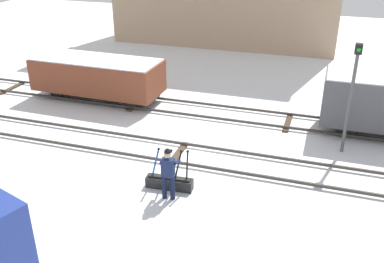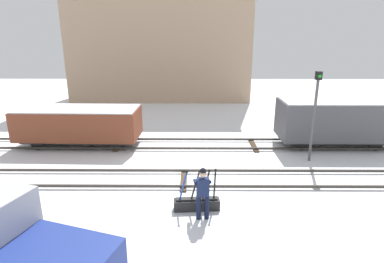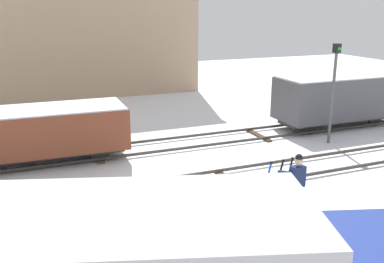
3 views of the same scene
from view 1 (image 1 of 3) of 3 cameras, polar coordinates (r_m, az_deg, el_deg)
name	(u,v)px [view 1 (image 1 of 3)]	position (r m, az deg, el deg)	size (l,w,h in m)	color
ground_plane	(178,155)	(15.98, -1.91, -3.14)	(60.00, 60.00, 0.00)	white
track_main_line	(178,153)	(15.93, -1.92, -2.79)	(44.00, 1.94, 0.18)	#38332D
track_siding_near	(209,111)	(19.49, 2.22, 2.71)	(44.00, 1.94, 0.18)	#38332D
switch_lever_frame	(170,181)	(13.97, -2.96, -6.55)	(1.54, 0.47, 1.45)	black
rail_worker	(168,171)	(13.12, -3.14, -5.16)	(0.57, 0.69, 1.74)	#111831
signal_post	(352,89)	(16.20, 20.29, 5.29)	(0.24, 0.32, 4.09)	#4C4C4C
freight_car_near_switch	(98,76)	(21.17, -12.31, 7.15)	(6.17, 2.41, 2.02)	#2D2B28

